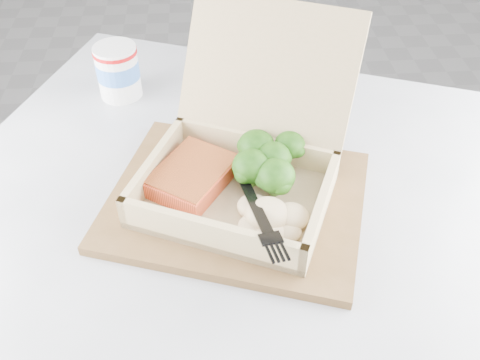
{
  "coord_description": "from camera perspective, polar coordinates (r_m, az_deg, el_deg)",
  "views": [
    {
      "loc": [
        -0.27,
        -0.97,
        1.23
      ],
      "look_at": [
        -0.23,
        -0.47,
        0.77
      ],
      "focal_mm": 40.0,
      "sensor_mm": 36.0,
      "label": 1
    }
  ],
  "objects": [
    {
      "name": "serving_tray",
      "position": [
        0.71,
        -0.38,
        -2.18
      ],
      "size": [
        0.39,
        0.35,
        0.01
      ],
      "primitive_type": "cube",
      "rotation": [
        0.0,
        0.0,
        -0.31
      ],
      "color": "brown",
      "rests_on": "cafe_table"
    },
    {
      "name": "broccoli_pile",
      "position": [
        0.71,
        3.59,
        1.8
      ],
      "size": [
        0.12,
        0.12,
        0.04
      ],
      "primitive_type": null,
      "color": "#2F6C18",
      "rests_on": "takeout_container"
    },
    {
      "name": "floor",
      "position": [
        1.59,
        7.33,
        -8.68
      ],
      "size": [
        4.0,
        4.0,
        0.0
      ],
      "primitive_type": "plane",
      "color": "#9B9CA1",
      "rests_on": "ground"
    },
    {
      "name": "salmon_fillet",
      "position": [
        0.7,
        -5.06,
        0.46
      ],
      "size": [
        0.13,
        0.14,
        0.02
      ],
      "primitive_type": "cube",
      "rotation": [
        0.0,
        0.0,
        -0.59
      ],
      "color": "#F55330",
      "rests_on": "takeout_container"
    },
    {
      "name": "receipt",
      "position": [
        0.83,
        4.81,
        4.95
      ],
      "size": [
        0.15,
        0.16,
        0.0
      ],
      "primitive_type": "cube",
      "rotation": [
        0.0,
        0.0,
        -0.69
      ],
      "color": "silver",
      "rests_on": "cafe_table"
    },
    {
      "name": "mashed_potatoes",
      "position": [
        0.65,
        2.91,
        -3.64
      ],
      "size": [
        0.09,
        0.08,
        0.03
      ],
      "primitive_type": "ellipsoid",
      "color": "beige",
      "rests_on": "takeout_container"
    },
    {
      "name": "paper_cup",
      "position": [
        0.91,
        -12.9,
        11.38
      ],
      "size": [
        0.07,
        0.07,
        0.09
      ],
      "color": "silver",
      "rests_on": "cafe_table"
    },
    {
      "name": "plastic_fork",
      "position": [
        0.66,
        1.05,
        -1.19
      ],
      "size": [
        0.05,
        0.18,
        0.03
      ],
      "rotation": [
        0.0,
        0.0,
        3.31
      ],
      "color": "black",
      "rests_on": "mashed_potatoes"
    },
    {
      "name": "cafe_table",
      "position": [
        0.85,
        -1.71,
        -11.83
      ],
      "size": [
        1.01,
        1.01,
        0.72
      ],
      "rotation": [
        0.0,
        0.0,
        -0.37
      ],
      "color": "black",
      "rests_on": "floor"
    },
    {
      "name": "takeout_container",
      "position": [
        0.7,
        0.7,
        3.25
      ],
      "size": [
        0.33,
        0.35,
        0.2
      ],
      "rotation": [
        0.0,
        0.0,
        -0.41
      ],
      "color": "#9E835F",
      "rests_on": "serving_tray"
    }
  ]
}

